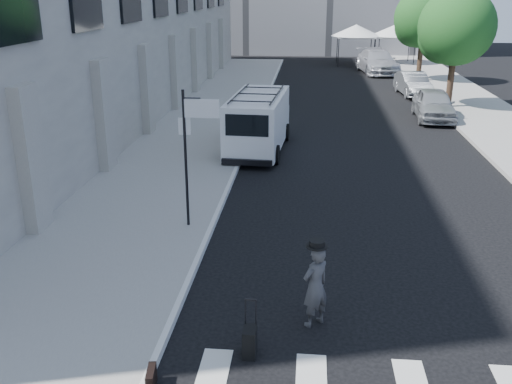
% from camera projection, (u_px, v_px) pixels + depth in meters
% --- Properties ---
extents(ground, '(120.00, 120.00, 0.00)m').
position_uv_depth(ground, '(282.00, 297.00, 11.61)').
color(ground, black).
rests_on(ground, ground).
extents(sidewalk_left, '(4.50, 48.00, 0.15)m').
position_uv_depth(sidewalk_left, '(210.00, 120.00, 26.96)').
color(sidewalk_left, gray).
rests_on(sidewalk_left, ground).
extents(sidewalk_right, '(4.00, 56.00, 0.15)m').
position_uv_depth(sidewalk_right, '(475.00, 108.00, 29.53)').
color(sidewalk_right, gray).
rests_on(sidewalk_right, ground).
extents(sign_pole, '(1.03, 0.07, 3.50)m').
position_uv_depth(sign_pole, '(194.00, 131.00, 13.92)').
color(sign_pole, black).
rests_on(sign_pole, sidewalk_left).
extents(tree_near, '(3.80, 3.83, 6.03)m').
position_uv_depth(tree_near, '(454.00, 30.00, 28.50)').
color(tree_near, black).
rests_on(tree_near, ground).
extents(tree_far, '(3.80, 3.83, 6.03)m').
position_uv_depth(tree_far, '(421.00, 20.00, 36.93)').
color(tree_far, black).
rests_on(tree_far, ground).
extents(tent_left, '(4.00, 4.00, 3.20)m').
position_uv_depth(tent_left, '(356.00, 31.00, 45.96)').
color(tent_left, black).
rests_on(tent_left, ground).
extents(tent_right, '(4.00, 4.00, 3.20)m').
position_uv_depth(tent_right, '(396.00, 31.00, 46.15)').
color(tent_right, black).
rests_on(tent_right, ground).
extents(businessman, '(0.69, 0.68, 1.60)m').
position_uv_depth(businessman, '(315.00, 286.00, 10.40)').
color(businessman, '#404043').
rests_on(businessman, ground).
extents(briefcase, '(0.17, 0.45, 0.34)m').
position_uv_depth(briefcase, '(151.00, 379.00, 8.91)').
color(briefcase, black).
rests_on(briefcase, ground).
extents(suitcase, '(0.23, 0.36, 1.00)m').
position_uv_depth(suitcase, '(250.00, 342.00, 9.69)').
color(suitcase, black).
rests_on(suitcase, ground).
extents(cargo_van, '(2.26, 5.76, 2.15)m').
position_uv_depth(cargo_van, '(259.00, 121.00, 21.86)').
color(cargo_van, white).
rests_on(cargo_van, ground).
extents(parked_car_a, '(1.91, 4.34, 1.45)m').
position_uv_depth(parked_car_a, '(434.00, 104.00, 27.12)').
color(parked_car_a, '#929699').
rests_on(parked_car_a, ground).
extents(parked_car_b, '(1.77, 4.15, 1.33)m').
position_uv_depth(parked_car_b, '(413.00, 84.00, 33.28)').
color(parked_car_b, slate).
rests_on(parked_car_b, ground).
extents(parked_car_c, '(3.10, 6.04, 1.68)m').
position_uv_depth(parked_car_c, '(377.00, 62.00, 41.99)').
color(parked_car_c, '#B3B5BC').
rests_on(parked_car_c, ground).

